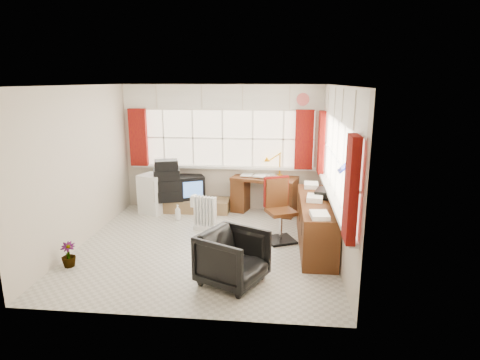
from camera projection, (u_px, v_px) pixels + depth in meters
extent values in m
plane|color=beige|center=(206.00, 246.00, 6.40)|extent=(4.00, 4.00, 0.00)
plane|color=beige|center=(223.00, 148.00, 8.03)|extent=(4.00, 0.00, 4.00)
plane|color=beige|center=(169.00, 211.00, 4.17)|extent=(4.00, 0.00, 4.00)
plane|color=beige|center=(79.00, 167.00, 6.29)|extent=(0.00, 4.00, 4.00)
plane|color=beige|center=(338.00, 173.00, 5.91)|extent=(0.00, 4.00, 4.00)
plane|color=white|center=(202.00, 85.00, 5.80)|extent=(4.00, 4.00, 0.00)
plane|color=#FFEAC9|center=(223.00, 138.00, 7.96)|extent=(3.60, 0.00, 3.60)
cube|color=white|center=(223.00, 167.00, 8.06)|extent=(3.70, 0.12, 0.05)
cube|color=white|center=(164.00, 138.00, 8.07)|extent=(0.03, 0.02, 1.10)
cube|color=white|center=(193.00, 138.00, 8.01)|extent=(0.03, 0.02, 1.10)
cube|color=white|center=(223.00, 138.00, 7.95)|extent=(0.03, 0.02, 1.10)
cube|color=white|center=(253.00, 139.00, 7.89)|extent=(0.03, 0.02, 1.10)
cube|color=white|center=(283.00, 139.00, 7.84)|extent=(0.03, 0.02, 1.10)
plane|color=#FFEAC9|center=(337.00, 159.00, 5.86)|extent=(0.00, 3.60, 3.60)
cube|color=white|center=(332.00, 197.00, 6.00)|extent=(0.12, 3.70, 0.05)
cube|color=white|center=(350.00, 179.00, 4.70)|extent=(0.02, 0.03, 1.10)
cube|color=white|center=(343.00, 168.00, 5.28)|extent=(0.02, 0.03, 1.10)
cube|color=white|center=(337.00, 159.00, 5.86)|extent=(0.02, 0.03, 1.10)
cube|color=white|center=(332.00, 152.00, 6.44)|extent=(0.02, 0.03, 1.10)
cube|color=white|center=(328.00, 146.00, 7.02)|extent=(0.02, 0.03, 1.10)
cube|color=maroon|center=(138.00, 137.00, 8.05)|extent=(0.35, 0.10, 1.15)
cube|color=maroon|center=(304.00, 140.00, 7.73)|extent=(0.35, 0.10, 1.15)
cube|color=maroon|center=(321.00, 142.00, 7.41)|extent=(0.10, 0.35, 1.15)
cube|color=maroon|center=(351.00, 189.00, 4.22)|extent=(0.10, 0.35, 1.15)
cube|color=white|center=(222.00, 97.00, 7.75)|extent=(3.95, 0.08, 0.48)
cube|color=white|center=(339.00, 104.00, 5.67)|extent=(0.08, 3.95, 0.48)
cube|color=#5A3015|center=(265.00, 178.00, 7.89)|extent=(1.37, 0.92, 0.06)
cube|color=#5A3015|center=(242.00, 194.00, 8.14)|extent=(0.43, 0.61, 0.66)
cube|color=#5A3015|center=(288.00, 198.00, 7.81)|extent=(0.43, 0.61, 0.66)
cube|color=white|center=(265.00, 177.00, 7.88)|extent=(0.28, 0.33, 0.02)
cube|color=white|center=(265.00, 176.00, 7.88)|extent=(0.28, 0.33, 0.02)
cube|color=white|center=(265.00, 176.00, 7.88)|extent=(0.28, 0.33, 0.02)
cube|color=white|center=(265.00, 176.00, 7.88)|extent=(0.28, 0.33, 0.02)
cube|color=white|center=(265.00, 176.00, 7.88)|extent=(0.28, 0.33, 0.02)
cube|color=white|center=(265.00, 176.00, 7.87)|extent=(0.28, 0.33, 0.02)
cylinder|color=#E59F09|center=(280.00, 175.00, 8.01)|extent=(0.11, 0.11, 0.02)
cylinder|color=#E59F09|center=(280.00, 165.00, 7.96)|extent=(0.03, 0.03, 0.42)
cone|color=#E59F09|center=(280.00, 157.00, 7.92)|extent=(0.16, 0.13, 0.17)
cube|color=black|center=(280.00, 240.00, 6.59)|extent=(0.58, 0.58, 0.04)
cylinder|color=silver|center=(281.00, 227.00, 6.54)|extent=(0.06, 0.06, 0.50)
cube|color=#5A3015|center=(281.00, 212.00, 6.48)|extent=(0.56, 0.55, 0.06)
cube|color=#5A3015|center=(276.00, 192.00, 6.61)|extent=(0.37, 0.20, 0.48)
cube|color=maroon|center=(276.00, 191.00, 6.60)|extent=(0.41, 0.23, 0.50)
imported|color=black|center=(233.00, 258.00, 5.16)|extent=(1.02, 1.01, 0.70)
cube|color=white|center=(205.00, 227.00, 7.10)|extent=(0.43, 0.27, 0.08)
cube|color=white|center=(196.00, 210.00, 7.09)|extent=(0.06, 0.12, 0.53)
cube|color=white|center=(199.00, 210.00, 7.07)|extent=(0.06, 0.12, 0.53)
cube|color=white|center=(202.00, 211.00, 7.05)|extent=(0.06, 0.12, 0.53)
cube|color=white|center=(205.00, 211.00, 7.02)|extent=(0.06, 0.12, 0.53)
cube|color=white|center=(208.00, 211.00, 7.00)|extent=(0.06, 0.12, 0.53)
cube|color=white|center=(211.00, 212.00, 6.98)|extent=(0.06, 0.12, 0.53)
cube|color=white|center=(215.00, 212.00, 6.96)|extent=(0.06, 0.12, 0.53)
cube|color=#5A3015|center=(316.00, 223.00, 6.34)|extent=(0.50, 2.00, 0.75)
cube|color=white|center=(320.00, 214.00, 5.46)|extent=(0.24, 0.32, 0.10)
cube|color=white|center=(315.00, 197.00, 6.24)|extent=(0.24, 0.32, 0.10)
cube|color=white|center=(311.00, 184.00, 7.01)|extent=(0.24, 0.32, 0.10)
cube|color=black|center=(325.00, 193.00, 6.41)|extent=(0.38, 0.44, 0.13)
cube|color=olive|center=(195.00, 205.00, 8.09)|extent=(1.40, 0.50, 0.25)
cube|color=black|center=(190.00, 186.00, 8.12)|extent=(0.65, 0.63, 0.46)
cube|color=#4E83DD|center=(193.00, 189.00, 7.90)|extent=(0.36, 0.18, 0.31)
cube|color=black|center=(167.00, 195.00, 7.95)|extent=(0.69, 0.54, 0.22)
cube|color=black|center=(167.00, 185.00, 7.90)|extent=(0.63, 0.51, 0.21)
cube|color=black|center=(167.00, 174.00, 7.85)|extent=(0.58, 0.48, 0.20)
cube|color=black|center=(166.00, 165.00, 7.80)|extent=(0.52, 0.44, 0.19)
cube|color=white|center=(153.00, 194.00, 7.95)|extent=(0.59, 0.59, 0.77)
cube|color=silver|center=(154.00, 192.00, 7.63)|extent=(0.02, 0.02, 0.41)
imported|color=white|center=(178.00, 212.00, 7.56)|extent=(0.16, 0.16, 0.30)
imported|color=#80BFB8|center=(209.00, 221.00, 7.28)|extent=(0.11, 0.11, 0.17)
imported|color=black|center=(68.00, 255.00, 5.65)|extent=(0.25, 0.25, 0.36)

